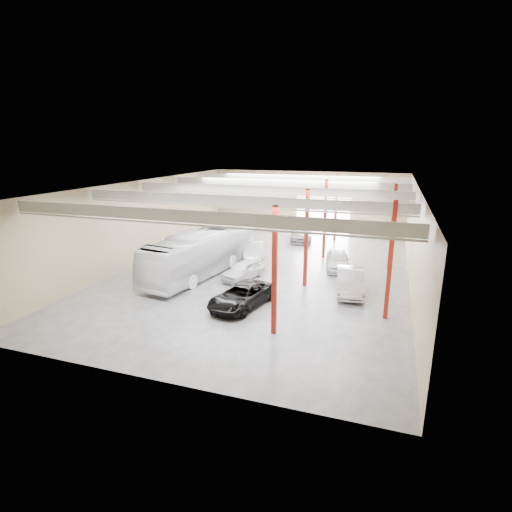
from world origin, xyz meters
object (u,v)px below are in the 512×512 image
Objects in this scene: black_sedan at (242,296)px; car_row_b at (254,251)px; coach_bus at (202,253)px; car_row_c at (301,233)px; car_right_near at (350,281)px; car_row_a at (244,270)px; car_right_far at (338,260)px.

car_row_b reaches higher than black_sedan.
coach_bus is 2.27× the size of car_row_c.
car_right_near reaches higher than car_row_c.
car_right_far is (6.45, 4.77, 0.08)m from car_row_a.
car_row_b is at bearing 71.18° from coach_bus.
car_row_a is 8.02m from car_right_far.
car_row_b is at bearing 166.13° from car_right_far.
black_sedan is at bearing -100.48° from car_row_c.
car_row_a is (-1.80, 5.20, -0.02)m from black_sedan.
car_row_b is 0.89× the size of car_row_c.
car_right_far is at bearing -21.63° from car_row_b.
coach_bus is at bearing -121.37° from car_row_c.
car_row_b is at bearing 117.79° from black_sedan.
car_row_c reaches higher than black_sedan.
car_row_a is at bearing -154.09° from car_right_far.
car_right_far is at bearing 98.47° from car_right_near.
car_right_near reaches higher than car_row_b.
coach_bus is at bearing -134.87° from car_row_b.
coach_bus is 2.56× the size of car_row_b.
black_sedan is at bearing -150.31° from car_right_near.
car_right_near is at bearing -77.01° from car_row_c.
car_row_c is (-0.46, 19.12, 0.07)m from black_sedan.
car_row_c is 15.81m from car_right_near.
coach_bus is 2.70× the size of car_right_far.
car_right_far is (10.01, 4.67, -0.95)m from coach_bus.
black_sedan is 0.95× the size of car_row_c.
car_row_a is at bearing 168.97° from car_right_near.
car_row_b is 9.03m from car_row_c.
car_row_b is 7.47m from car_right_far.
coach_bus is at bearing 169.42° from car_right_near.
car_row_b is at bearing 140.00° from car_right_near.
car_right_near reaches higher than car_row_a.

